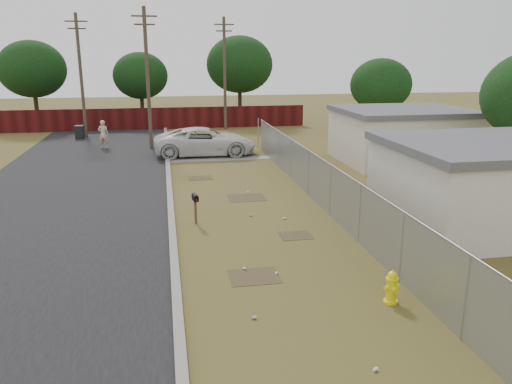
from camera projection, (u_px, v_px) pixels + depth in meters
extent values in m
plane|color=brown|center=(252.00, 220.00, 18.97)|extent=(120.00, 120.00, 0.00)
cube|color=black|center=(78.00, 178.00, 25.24)|extent=(9.00, 60.00, 0.02)
cube|color=gray|center=(168.00, 174.00, 26.01)|extent=(0.25, 60.00, 0.12)
cube|color=gray|center=(218.00, 159.00, 29.87)|extent=(6.20, 1.00, 0.03)
cylinder|color=gray|center=(466.00, 298.00, 10.72)|extent=(0.06, 0.06, 2.00)
cylinder|color=gray|center=(402.00, 247.00, 13.56)|extent=(0.06, 0.06, 2.00)
cylinder|color=gray|center=(360.00, 214.00, 16.40)|extent=(0.06, 0.06, 2.00)
cylinder|color=gray|center=(330.00, 190.00, 19.25)|extent=(0.06, 0.06, 2.00)
cylinder|color=gray|center=(309.00, 173.00, 22.09)|extent=(0.06, 0.06, 2.00)
cylinder|color=gray|center=(292.00, 159.00, 24.94)|extent=(0.06, 0.06, 2.00)
cylinder|color=gray|center=(278.00, 149.00, 27.78)|extent=(0.06, 0.06, 2.00)
cylinder|color=gray|center=(267.00, 140.00, 30.62)|extent=(0.06, 0.06, 2.00)
cylinder|color=gray|center=(258.00, 133.00, 33.47)|extent=(0.06, 0.06, 2.00)
cylinder|color=gray|center=(323.00, 160.00, 19.93)|extent=(0.04, 26.00, 0.04)
cube|color=gray|center=(322.00, 184.00, 20.20)|extent=(0.01, 26.00, 2.00)
cube|color=black|center=(323.00, 201.00, 20.39)|extent=(0.03, 26.00, 0.60)
cube|color=#480F0F|center=(128.00, 119.00, 41.38)|extent=(30.00, 0.12, 1.80)
cylinder|color=#493F30|center=(148.00, 80.00, 32.24)|extent=(0.24, 0.24, 9.00)
cube|color=#493F30|center=(144.00, 16.00, 31.20)|extent=(1.60, 0.10, 0.10)
cube|color=#493F30|center=(145.00, 24.00, 31.34)|extent=(1.30, 0.10, 0.10)
cylinder|color=#493F30|center=(81.00, 76.00, 37.05)|extent=(0.24, 0.24, 9.00)
cube|color=#493F30|center=(76.00, 21.00, 36.02)|extent=(1.60, 0.10, 0.10)
cube|color=#493F30|center=(77.00, 28.00, 36.15)|extent=(1.30, 0.10, 0.10)
cylinder|color=#493F30|center=(225.00, 74.00, 40.88)|extent=(0.24, 0.24, 9.00)
cube|color=#493F30|center=(224.00, 24.00, 39.84)|extent=(1.60, 0.10, 0.10)
cube|color=#493F30|center=(224.00, 31.00, 39.97)|extent=(1.30, 0.10, 0.10)
cube|color=beige|center=(502.00, 186.00, 18.28)|extent=(8.00, 6.00, 2.80)
cube|color=#535358|center=(508.00, 145.00, 17.87)|extent=(8.32, 6.24, 0.30)
cube|color=beige|center=(402.00, 138.00, 28.97)|extent=(7.00, 6.00, 2.80)
cube|color=#535358|center=(404.00, 111.00, 28.56)|extent=(7.28, 6.24, 0.30)
cylinder|color=#352818|center=(36.00, 107.00, 43.57)|extent=(0.36, 0.36, 3.30)
ellipsoid|color=black|center=(32.00, 69.00, 42.71)|extent=(5.70, 5.70, 4.84)
cylinder|color=#352818|center=(142.00, 107.00, 46.15)|extent=(0.36, 0.36, 2.86)
ellipsoid|color=black|center=(140.00, 76.00, 45.41)|extent=(4.94, 4.94, 4.20)
cylinder|color=#352818|center=(240.00, 102.00, 46.70)|extent=(0.36, 0.36, 3.52)
ellipsoid|color=black|center=(240.00, 64.00, 45.78)|extent=(6.08, 6.08, 5.17)
cylinder|color=#352818|center=(378.00, 119.00, 37.96)|extent=(0.36, 0.36, 2.64)
ellipsoid|color=black|center=(381.00, 85.00, 37.28)|extent=(4.56, 4.56, 3.88)
cylinder|color=yellow|center=(390.00, 301.00, 12.61)|extent=(0.41, 0.41, 0.06)
cylinder|color=yellow|center=(391.00, 290.00, 12.53)|extent=(0.29, 0.29, 0.61)
cylinder|color=yellow|center=(392.00, 279.00, 12.45)|extent=(0.37, 0.37, 0.05)
sphere|color=yellow|center=(393.00, 276.00, 12.43)|extent=(0.28, 0.28, 0.24)
cylinder|color=yellow|center=(393.00, 271.00, 12.39)|extent=(0.05, 0.05, 0.06)
cylinder|color=yellow|center=(387.00, 288.00, 12.46)|extent=(0.12, 0.13, 0.12)
cylinder|color=yellow|center=(397.00, 286.00, 12.56)|extent=(0.12, 0.13, 0.12)
cylinder|color=yellow|center=(395.00, 290.00, 12.38)|extent=(0.17, 0.15, 0.15)
cube|color=brown|center=(196.00, 211.00, 18.43)|extent=(0.10, 0.10, 0.94)
cube|color=black|center=(195.00, 198.00, 18.30)|extent=(0.24, 0.47, 0.17)
cylinder|color=black|center=(195.00, 196.00, 18.28)|extent=(0.24, 0.47, 0.17)
cube|color=#B7130D|center=(197.00, 200.00, 18.08)|extent=(0.02, 0.04, 0.09)
imported|color=silver|center=(205.00, 141.00, 30.91)|extent=(6.32, 3.05, 1.73)
imported|color=#C5B090|center=(103.00, 134.00, 33.29)|extent=(0.75, 0.55, 1.88)
cube|color=black|center=(80.00, 132.00, 37.20)|extent=(0.64, 0.64, 0.92)
cube|color=black|center=(79.00, 126.00, 37.07)|extent=(0.70, 0.70, 0.08)
cylinder|color=black|center=(83.00, 138.00, 37.04)|extent=(0.07, 0.20, 0.19)
cylinder|color=silver|center=(276.00, 273.00, 14.22)|extent=(0.11, 0.12, 0.07)
cylinder|color=#B3B3B8|center=(245.00, 269.00, 14.53)|extent=(0.12, 0.11, 0.07)
cylinder|color=silver|center=(285.00, 218.00, 19.01)|extent=(0.10, 0.07, 0.07)
cylinder|color=#B3B3B8|center=(254.00, 318.00, 11.82)|extent=(0.10, 0.08, 0.07)
cylinder|color=silver|center=(248.00, 192.00, 22.62)|extent=(0.08, 0.11, 0.07)
cylinder|color=#B3B3B8|center=(251.00, 215.00, 19.34)|extent=(0.12, 0.12, 0.07)
cylinder|color=silver|center=(375.00, 369.00, 9.87)|extent=(0.12, 0.10, 0.07)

